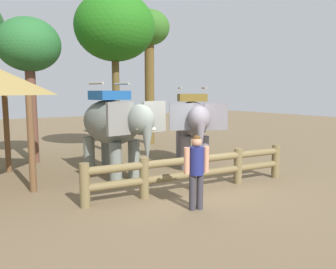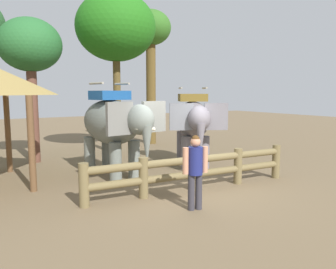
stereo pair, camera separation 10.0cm
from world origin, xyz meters
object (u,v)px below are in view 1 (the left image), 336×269
(elephant_near_left, at_px, (114,125))
(tree_deep_back, at_px, (29,48))
(log_fence, at_px, (195,169))
(elephant_center, at_px, (193,122))
(tourist_woman_in_black, at_px, (196,167))
(tree_far_right, at_px, (149,37))
(tree_far_left, at_px, (115,28))

(elephant_near_left, relative_size, tree_deep_back, 0.65)
(log_fence, relative_size, elephant_center, 1.85)
(tourist_woman_in_black, height_order, tree_far_right, tree_far_right)
(tree_far_left, relative_size, tree_deep_back, 1.25)
(elephant_near_left, xyz_separation_m, tree_deep_back, (-1.73, 3.75, 2.64))
(tree_far_right, height_order, tree_deep_back, tree_far_right)
(log_fence, relative_size, tourist_woman_in_black, 3.61)
(tree_far_right, bearing_deg, tree_far_left, -144.01)
(log_fence, relative_size, tree_far_right, 0.91)
(elephant_center, relative_size, tree_far_left, 0.49)
(elephant_center, bearing_deg, tree_far_right, 76.62)
(tourist_woman_in_black, bearing_deg, tree_deep_back, 105.80)
(elephant_center, relative_size, tree_far_right, 0.49)
(elephant_near_left, bearing_deg, elephant_center, 0.49)
(tree_far_left, distance_m, tree_deep_back, 3.53)
(elephant_center, distance_m, tree_far_left, 5.36)
(elephant_center, relative_size, tourist_woman_in_black, 1.95)
(tourist_woman_in_black, xyz_separation_m, tree_deep_back, (-2.12, 7.50, 3.32))
(elephant_near_left, bearing_deg, tourist_woman_in_black, -83.98)
(elephant_center, relative_size, tree_deep_back, 0.62)
(tree_far_right, bearing_deg, tourist_woman_in_black, -113.21)
(tourist_woman_in_black, bearing_deg, elephant_center, 54.60)
(tourist_woman_in_black, bearing_deg, tree_far_right, 66.79)
(tree_far_right, bearing_deg, tree_deep_back, -163.29)
(tree_far_left, xyz_separation_m, tree_far_right, (2.75, 2.00, 0.15))
(log_fence, distance_m, tourist_woman_in_black, 1.57)
(elephant_center, height_order, tree_far_left, tree_far_left)
(log_fence, distance_m, elephant_near_left, 3.01)
(tree_far_left, distance_m, tree_far_right, 3.41)
(tree_far_right, distance_m, tree_deep_back, 6.50)
(elephant_near_left, height_order, tourist_woman_in_black, elephant_near_left)
(tourist_woman_in_black, height_order, tree_deep_back, tree_deep_back)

